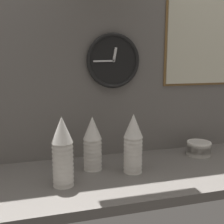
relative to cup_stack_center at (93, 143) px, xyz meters
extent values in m
cube|color=slate|center=(0.11, -0.07, -0.15)|extent=(1.60, 0.56, 0.04)
cube|color=slate|center=(0.11, 0.19, 0.40)|extent=(1.60, 0.03, 1.05)
cone|color=white|center=(0.00, 0.00, -0.07)|extent=(0.09, 0.09, 0.11)
cone|color=white|center=(0.00, 0.00, -0.05)|extent=(0.09, 0.09, 0.11)
cone|color=white|center=(0.00, 0.00, -0.04)|extent=(0.09, 0.09, 0.11)
cone|color=white|center=(0.00, 0.00, -0.02)|extent=(0.09, 0.09, 0.11)
cone|color=white|center=(0.00, 0.00, 0.00)|extent=(0.09, 0.09, 0.11)
cone|color=white|center=(0.00, 0.00, 0.02)|extent=(0.09, 0.09, 0.11)
cone|color=white|center=(0.00, 0.00, 0.04)|extent=(0.09, 0.09, 0.11)
cone|color=white|center=(0.00, 0.00, 0.05)|extent=(0.09, 0.09, 0.11)
cone|color=white|center=(0.00, 0.00, 0.07)|extent=(0.09, 0.09, 0.11)
cone|color=white|center=(0.17, -0.08, -0.07)|extent=(0.09, 0.09, 0.11)
cone|color=white|center=(0.17, -0.08, -0.05)|extent=(0.09, 0.09, 0.11)
cone|color=white|center=(0.17, -0.08, -0.04)|extent=(0.09, 0.09, 0.11)
cone|color=white|center=(0.17, -0.08, -0.02)|extent=(0.09, 0.09, 0.11)
cone|color=white|center=(0.17, -0.08, 0.00)|extent=(0.09, 0.09, 0.11)
cone|color=white|center=(0.17, -0.08, 0.02)|extent=(0.09, 0.09, 0.11)
cone|color=white|center=(0.17, -0.08, 0.04)|extent=(0.09, 0.09, 0.11)
cone|color=white|center=(0.17, -0.08, 0.05)|extent=(0.09, 0.09, 0.11)
cone|color=white|center=(0.17, -0.08, 0.07)|extent=(0.09, 0.09, 0.11)
cone|color=white|center=(0.17, -0.08, 0.09)|extent=(0.09, 0.09, 0.11)
cone|color=white|center=(-0.15, -0.14, -0.07)|extent=(0.09, 0.09, 0.11)
cone|color=white|center=(-0.15, -0.14, -0.05)|extent=(0.09, 0.09, 0.11)
cone|color=white|center=(-0.15, -0.14, -0.04)|extent=(0.09, 0.09, 0.11)
cone|color=white|center=(-0.15, -0.14, -0.02)|extent=(0.09, 0.09, 0.11)
cone|color=white|center=(-0.15, -0.14, 0.00)|extent=(0.09, 0.09, 0.11)
cone|color=white|center=(-0.15, -0.14, 0.02)|extent=(0.09, 0.09, 0.11)
cone|color=white|center=(-0.15, -0.14, 0.04)|extent=(0.09, 0.09, 0.11)
cone|color=white|center=(-0.15, -0.14, 0.05)|extent=(0.09, 0.09, 0.11)
cone|color=white|center=(-0.15, -0.14, 0.07)|extent=(0.09, 0.09, 0.11)
cone|color=white|center=(-0.15, -0.14, 0.09)|extent=(0.09, 0.09, 0.11)
cone|color=white|center=(-0.15, -0.14, 0.11)|extent=(0.09, 0.09, 0.11)
cylinder|color=beige|center=(0.59, 0.04, -0.11)|extent=(0.13, 0.13, 0.04)
cylinder|color=beige|center=(0.59, 0.04, -0.09)|extent=(0.13, 0.13, 0.04)
cylinder|color=beige|center=(0.59, 0.04, -0.07)|extent=(0.13, 0.13, 0.04)
torus|color=white|center=(0.59, 0.04, -0.06)|extent=(0.13, 0.13, 0.01)
cylinder|color=black|center=(0.15, 0.17, 0.37)|extent=(0.27, 0.02, 0.27)
torus|color=black|center=(0.15, 0.16, 0.37)|extent=(0.28, 0.02, 0.28)
cube|color=white|center=(0.15, 0.15, 0.41)|extent=(0.02, 0.01, 0.07)
cube|color=white|center=(0.09, 0.15, 0.37)|extent=(0.10, 0.01, 0.01)
cylinder|color=white|center=(0.15, 0.15, 0.37)|extent=(0.01, 0.01, 0.01)
cube|color=olive|center=(0.64, 0.17, 0.48)|extent=(0.41, 0.01, 0.49)
cube|color=#EFEACC|center=(0.64, 0.17, 0.48)|extent=(0.38, 0.01, 0.47)
camera|label=1|loc=(-0.25, -1.22, 0.39)|focal=45.00mm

